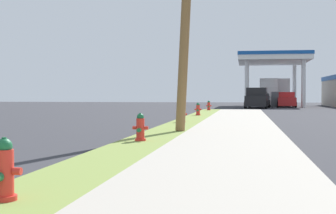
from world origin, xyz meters
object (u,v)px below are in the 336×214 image
at_px(fire_hydrant_fourth, 198,110).
at_px(truck_black_at_forecourt, 257,99).
at_px(fire_hydrant_second, 140,129).
at_px(fire_hydrant_fifth, 209,106).
at_px(fire_hydrant_third, 182,115).
at_px(truck_navy_at_far_bay, 279,93).
at_px(truck_white_on_apron, 269,93).
at_px(car_red_by_near_pump, 286,100).
at_px(fire_hydrant_nearest, 4,173).

distance_m(fire_hydrant_fourth, truck_black_at_forecourt, 19.69).
relative_size(fire_hydrant_second, fire_hydrant_fifth, 1.00).
distance_m(fire_hydrant_second, fire_hydrant_third, 8.75).
distance_m(fire_hydrant_fourth, truck_navy_at_far_bay, 30.54).
bearing_deg(fire_hydrant_third, truck_navy_at_far_bay, 79.76).
height_order(fire_hydrant_third, truck_white_on_apron, truck_white_on_apron).
relative_size(fire_hydrant_third, truck_navy_at_far_bay, 0.12).
bearing_deg(truck_black_at_forecourt, truck_navy_at_far_bay, 75.57).
height_order(fire_hydrant_third, car_red_by_near_pump, car_red_by_near_pump).
height_order(truck_black_at_forecourt, truck_navy_at_far_bay, truck_navy_at_far_bay).
bearing_deg(fire_hydrant_second, fire_hydrant_fifth, 90.04).
relative_size(fire_hydrant_second, truck_white_on_apron, 0.11).
bearing_deg(fire_hydrant_second, fire_hydrant_third, 90.03).
distance_m(fire_hydrant_third, truck_white_on_apron, 34.90).
distance_m(truck_black_at_forecourt, truck_white_on_apron, 8.31).
height_order(fire_hydrant_fourth, truck_navy_at_far_bay, truck_navy_at_far_bay).
bearing_deg(truck_black_at_forecourt, fire_hydrant_second, -96.41).
relative_size(truck_black_at_forecourt, truck_white_on_apron, 0.86).
distance_m(fire_hydrant_second, car_red_by_near_pump, 39.79).
distance_m(fire_hydrant_nearest, truck_black_at_forecourt, 42.58).
bearing_deg(truck_black_at_forecourt, fire_hydrant_third, -98.52).
distance_m(fire_hydrant_fifth, car_red_by_near_pump, 15.98).
bearing_deg(fire_hydrant_nearest, truck_white_on_apron, 83.89).
xyz_separation_m(fire_hydrant_third, fire_hydrant_fifth, (-0.01, 16.06, 0.00)).
bearing_deg(car_red_by_near_pump, fire_hydrant_fifth, -115.93).
bearing_deg(fire_hydrant_fifth, truck_navy_at_far_bay, 72.21).
distance_m(fire_hydrant_nearest, fire_hydrant_second, 7.35).
height_order(car_red_by_near_pump, truck_white_on_apron, truck_white_on_apron).
bearing_deg(truck_navy_at_far_bay, truck_white_on_apron, -118.13).
relative_size(fire_hydrant_nearest, car_red_by_near_pump, 0.16).
height_order(fire_hydrant_nearest, fire_hydrant_fourth, same).
distance_m(fire_hydrant_fifth, truck_navy_at_far_bay, 21.82).
height_order(fire_hydrant_second, fire_hydrant_fourth, same).
bearing_deg(car_red_by_near_pump, fire_hydrant_second, -100.09).
height_order(fire_hydrant_second, truck_navy_at_far_bay, truck_navy_at_far_bay).
xyz_separation_m(fire_hydrant_fourth, truck_white_on_apron, (5.37, 27.45, 1.04)).
bearing_deg(car_red_by_near_pump, truck_navy_at_far_bay, 92.93).
xyz_separation_m(truck_black_at_forecourt, truck_white_on_apron, (1.45, 8.16, 0.57)).
relative_size(fire_hydrant_third, fire_hydrant_fifth, 1.00).
bearing_deg(truck_white_on_apron, truck_navy_at_far_bay, 61.87).
xyz_separation_m(fire_hydrant_second, fire_hydrant_fourth, (0.02, 15.76, 0.00)).
distance_m(fire_hydrant_nearest, truck_navy_at_far_bay, 53.33).
bearing_deg(fire_hydrant_nearest, truck_black_at_forecourt, 84.66).
distance_m(truck_white_on_apron, truck_navy_at_far_bay, 2.66).
distance_m(fire_hydrant_third, truck_navy_at_far_bay, 37.42).
relative_size(truck_white_on_apron, truck_navy_at_far_bay, 1.00).
relative_size(fire_hydrant_third, fire_hydrant_fourth, 1.00).
xyz_separation_m(fire_hydrant_nearest, truck_navy_at_far_bay, (6.67, 52.90, 1.04)).
height_order(fire_hydrant_fourth, truck_white_on_apron, truck_white_on_apron).
distance_m(fire_hydrant_second, truck_white_on_apron, 43.56).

